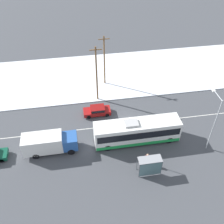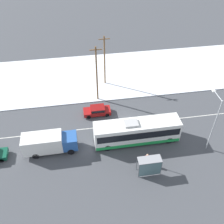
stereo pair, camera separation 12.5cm
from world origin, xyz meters
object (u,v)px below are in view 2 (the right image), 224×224
box_truck (49,143)px  streetlamp (214,118)px  utility_pole_roadside (97,74)px  pedestrian_at_stop (147,158)px  sedan_car (97,110)px  city_bus (137,132)px  utility_pole_snowlot (105,60)px  bus_shelter (150,165)px

box_truck → streetlamp: bearing=-6.8°
streetlamp → utility_pole_roadside: (-13.06, 12.37, -0.19)m
pedestrian_at_stop → utility_pole_roadside: size_ratio=0.19×
sedan_car → utility_pole_roadside: size_ratio=0.43×
utility_pole_roadside → box_truck: bearing=-127.2°
box_truck → streetlamp: streetlamp is taller
city_bus → box_truck: bearing=179.9°
box_truck → sedan_car: size_ratio=1.70×
city_bus → utility_pole_roadside: (-4.14, 9.94, 3.22)m
city_bus → pedestrian_at_stop: 4.19m
utility_pole_snowlot → utility_pole_roadside: bearing=-112.6°
pedestrian_at_stop → streetlamp: streetlamp is taller
sedan_car → bus_shelter: (4.91, -11.93, 0.93)m
bus_shelter → streetlamp: size_ratio=0.34×
city_bus → bus_shelter: 5.62m
sedan_car → bus_shelter: bus_shelter is taller
bus_shelter → box_truck: bearing=154.7°
city_bus → utility_pole_snowlot: utility_pole_snowlot is taller
utility_pole_roadside → sedan_car: bearing=-97.9°
box_truck → streetlamp: (20.59, -2.45, 3.56)m
utility_pole_snowlot → pedestrian_at_stop: bearing=-81.6°
streetlamp → utility_pole_roadside: utility_pole_roadside is taller
box_truck → utility_pole_snowlot: (9.33, 14.26, 3.08)m
pedestrian_at_stop → utility_pole_roadside: (-4.52, 14.07, 3.80)m
bus_shelter → utility_pole_roadside: size_ratio=0.30×
sedan_car → city_bus: bearing=126.3°
bus_shelter → streetlamp: 9.84m
box_truck → bus_shelter: size_ratio=2.48×
utility_pole_snowlot → box_truck: bearing=-123.2°
sedan_car → bus_shelter: bearing=112.4°
city_bus → box_truck: size_ratio=1.65×
pedestrian_at_stop → streetlamp: (8.55, 1.70, 3.99)m
city_bus → utility_pole_snowlot: size_ratio=1.29×
streetlamp → city_bus: bearing=164.8°
sedan_car → utility_pole_snowlot: (2.31, 7.97, 3.90)m
box_truck → pedestrian_at_stop: box_truck is taller
pedestrian_at_stop → box_truck: bearing=161.0°
utility_pole_snowlot → city_bus: bearing=-80.7°
streetlamp → utility_pole_snowlot: utility_pole_snowlot is taller
sedan_car → utility_pole_roadside: 5.56m
box_truck → bus_shelter: box_truck is taller
box_truck → city_bus: bearing=-0.1°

